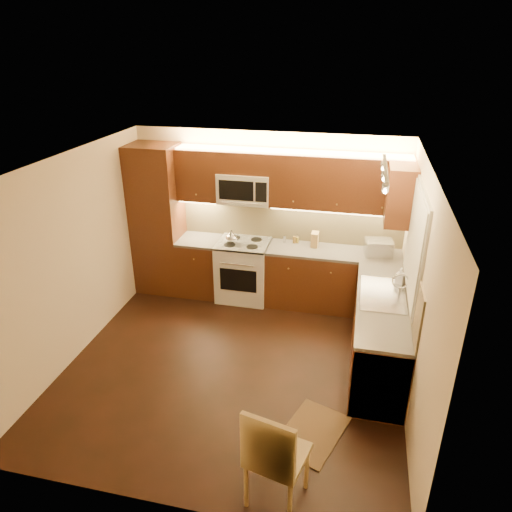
% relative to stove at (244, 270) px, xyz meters
% --- Properties ---
extents(floor, '(4.00, 4.00, 0.01)m').
position_rel_stove_xyz_m(floor, '(0.30, -1.68, -0.46)').
color(floor, black).
rests_on(floor, ground).
extents(ceiling, '(4.00, 4.00, 0.01)m').
position_rel_stove_xyz_m(ceiling, '(0.30, -1.68, 2.04)').
color(ceiling, beige).
rests_on(ceiling, ground).
extents(wall_back, '(4.00, 0.01, 2.50)m').
position_rel_stove_xyz_m(wall_back, '(0.30, 0.32, 0.79)').
color(wall_back, beige).
rests_on(wall_back, ground).
extents(wall_front, '(4.00, 0.01, 2.50)m').
position_rel_stove_xyz_m(wall_front, '(0.30, -3.67, 0.79)').
color(wall_front, beige).
rests_on(wall_front, ground).
extents(wall_left, '(0.01, 4.00, 2.50)m').
position_rel_stove_xyz_m(wall_left, '(-1.70, -1.68, 0.79)').
color(wall_left, beige).
rests_on(wall_left, ground).
extents(wall_right, '(0.01, 4.00, 2.50)m').
position_rel_stove_xyz_m(wall_right, '(2.30, -1.68, 0.79)').
color(wall_right, beige).
rests_on(wall_right, ground).
extents(pantry, '(0.70, 0.60, 2.30)m').
position_rel_stove_xyz_m(pantry, '(-1.35, 0.02, 0.69)').
color(pantry, '#441E0E').
rests_on(pantry, floor).
extents(base_cab_back_left, '(0.62, 0.60, 0.86)m').
position_rel_stove_xyz_m(base_cab_back_left, '(-0.69, 0.02, -0.03)').
color(base_cab_back_left, '#441E0E').
rests_on(base_cab_back_left, floor).
extents(counter_back_left, '(0.62, 0.60, 0.04)m').
position_rel_stove_xyz_m(counter_back_left, '(-0.69, 0.02, 0.42)').
color(counter_back_left, '#3A3735').
rests_on(counter_back_left, base_cab_back_left).
extents(base_cab_back_right, '(1.92, 0.60, 0.86)m').
position_rel_stove_xyz_m(base_cab_back_right, '(1.34, 0.02, -0.03)').
color(base_cab_back_right, '#441E0E').
rests_on(base_cab_back_right, floor).
extents(counter_back_right, '(1.92, 0.60, 0.04)m').
position_rel_stove_xyz_m(counter_back_right, '(1.34, 0.02, 0.42)').
color(counter_back_right, '#3A3735').
rests_on(counter_back_right, base_cab_back_right).
extents(base_cab_right, '(0.60, 2.00, 0.86)m').
position_rel_stove_xyz_m(base_cab_right, '(2.00, -1.28, -0.03)').
color(base_cab_right, '#441E0E').
rests_on(base_cab_right, floor).
extents(counter_right, '(0.60, 2.00, 0.04)m').
position_rel_stove_xyz_m(counter_right, '(2.00, -1.28, 0.42)').
color(counter_right, '#3A3735').
rests_on(counter_right, base_cab_right).
extents(dishwasher, '(0.58, 0.60, 0.84)m').
position_rel_stove_xyz_m(dishwasher, '(2.00, -1.98, -0.03)').
color(dishwasher, silver).
rests_on(dishwasher, floor).
extents(backsplash_back, '(3.30, 0.02, 0.60)m').
position_rel_stove_xyz_m(backsplash_back, '(0.65, 0.31, 0.74)').
color(backsplash_back, tan).
rests_on(backsplash_back, wall_back).
extents(backsplash_right, '(0.02, 2.00, 0.60)m').
position_rel_stove_xyz_m(backsplash_right, '(2.29, -1.28, 0.74)').
color(backsplash_right, tan).
rests_on(backsplash_right, wall_right).
extents(upper_cab_back_left, '(0.62, 0.35, 0.75)m').
position_rel_stove_xyz_m(upper_cab_back_left, '(-0.69, 0.15, 1.42)').
color(upper_cab_back_left, '#441E0E').
rests_on(upper_cab_back_left, wall_back).
extents(upper_cab_back_right, '(1.92, 0.35, 0.75)m').
position_rel_stove_xyz_m(upper_cab_back_right, '(1.34, 0.15, 1.42)').
color(upper_cab_back_right, '#441E0E').
rests_on(upper_cab_back_right, wall_back).
extents(upper_cab_bridge, '(0.76, 0.35, 0.31)m').
position_rel_stove_xyz_m(upper_cab_bridge, '(0.00, 0.15, 1.63)').
color(upper_cab_bridge, '#441E0E').
rests_on(upper_cab_bridge, wall_back).
extents(upper_cab_right_corner, '(0.35, 0.50, 0.75)m').
position_rel_stove_xyz_m(upper_cab_right_corner, '(2.12, -0.28, 1.42)').
color(upper_cab_right_corner, '#441E0E').
rests_on(upper_cab_right_corner, wall_right).
extents(stove, '(0.76, 0.65, 0.92)m').
position_rel_stove_xyz_m(stove, '(0.00, 0.00, 0.00)').
color(stove, silver).
rests_on(stove, floor).
extents(microwave, '(0.76, 0.38, 0.44)m').
position_rel_stove_xyz_m(microwave, '(0.00, 0.14, 1.26)').
color(microwave, silver).
rests_on(microwave, wall_back).
extents(window_frame, '(0.03, 1.44, 1.24)m').
position_rel_stove_xyz_m(window_frame, '(2.29, -1.12, 1.14)').
color(window_frame, silver).
rests_on(window_frame, wall_right).
extents(window_blinds, '(0.02, 1.36, 1.16)m').
position_rel_stove_xyz_m(window_blinds, '(2.27, -1.12, 1.14)').
color(window_blinds, silver).
rests_on(window_blinds, wall_right).
extents(sink, '(0.52, 0.86, 0.15)m').
position_rel_stove_xyz_m(sink, '(2.00, -1.12, 0.52)').
color(sink, silver).
rests_on(sink, counter_right).
extents(faucet, '(0.20, 0.04, 0.30)m').
position_rel_stove_xyz_m(faucet, '(2.18, -1.12, 0.59)').
color(faucet, silver).
rests_on(faucet, counter_right).
extents(track_light_bar, '(0.04, 1.20, 0.03)m').
position_rel_stove_xyz_m(track_light_bar, '(1.85, -1.27, 2.00)').
color(track_light_bar, silver).
rests_on(track_light_bar, ceiling).
extents(kettle, '(0.18, 0.18, 0.20)m').
position_rel_stove_xyz_m(kettle, '(-0.16, -0.07, 0.56)').
color(kettle, silver).
rests_on(kettle, stove).
extents(toaster_oven, '(0.41, 0.33, 0.22)m').
position_rel_stove_xyz_m(toaster_oven, '(1.95, 0.02, 0.55)').
color(toaster_oven, silver).
rests_on(toaster_oven, counter_back_right).
extents(knife_block, '(0.10, 0.16, 0.22)m').
position_rel_stove_xyz_m(knife_block, '(1.04, 0.13, 0.55)').
color(knife_block, '#AA864D').
rests_on(knife_block, counter_back_right).
extents(spice_jar_a, '(0.05, 0.05, 0.10)m').
position_rel_stove_xyz_m(spice_jar_a, '(0.77, 0.26, 0.49)').
color(spice_jar_a, silver).
rests_on(spice_jar_a, counter_back_right).
extents(spice_jar_b, '(0.05, 0.05, 0.10)m').
position_rel_stove_xyz_m(spice_jar_b, '(0.73, 0.20, 0.49)').
color(spice_jar_b, brown).
rests_on(spice_jar_b, counter_back_right).
extents(spice_jar_c, '(0.06, 0.06, 0.11)m').
position_rel_stove_xyz_m(spice_jar_c, '(0.59, 0.18, 0.49)').
color(spice_jar_c, silver).
rests_on(spice_jar_c, counter_back_right).
extents(spice_jar_d, '(0.05, 0.05, 0.09)m').
position_rel_stove_xyz_m(spice_jar_d, '(0.78, 0.21, 0.48)').
color(spice_jar_d, olive).
rests_on(spice_jar_d, counter_back_right).
extents(soap_bottle, '(0.13, 0.13, 0.22)m').
position_rel_stove_xyz_m(soap_bottle, '(2.21, -0.80, 0.55)').
color(soap_bottle, silver).
rests_on(soap_bottle, counter_right).
extents(rug, '(0.78, 0.95, 0.01)m').
position_rel_stove_xyz_m(rug, '(1.37, -2.58, -0.45)').
color(rug, black).
rests_on(rug, floor).
extents(dining_chair, '(0.56, 0.56, 1.05)m').
position_rel_stove_xyz_m(dining_chair, '(1.15, -3.38, 0.06)').
color(dining_chair, '#AA864D').
rests_on(dining_chair, floor).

